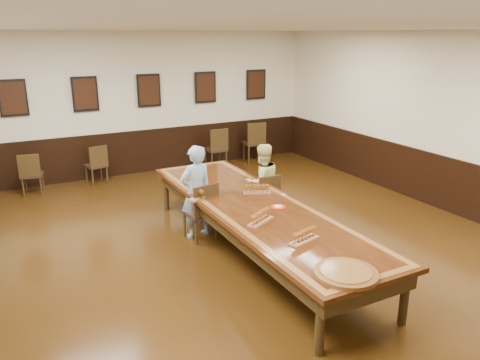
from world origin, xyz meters
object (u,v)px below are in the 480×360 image
spare_chair_d (254,142)px  conference_table (256,215)px  person_woman (262,183)px  carved_platter (346,273)px  spare_chair_b (96,164)px  spare_chair_a (32,173)px  spare_chair_c (216,148)px  chair_man (200,210)px  person_man (196,192)px  chair_woman (264,198)px

spare_chair_d → conference_table: size_ratio=0.21×
person_woman → carved_platter: 3.44m
spare_chair_b → spare_chair_d: bearing=167.9°
spare_chair_a → spare_chair_c: (4.12, 0.03, 0.06)m
chair_man → person_man: person_man is taller
spare_chair_d → carved_platter: bearing=77.8°
chair_man → chair_woman: size_ratio=1.08×
chair_woman → person_man: size_ratio=0.58×
spare_chair_b → person_woman: person_woman is taller
spare_chair_a → carved_platter: bearing=122.2°
spare_chair_b → carved_platter: bearing=87.7°
chair_woman → spare_chair_a: 4.86m
spare_chair_a → spare_chair_d: spare_chair_d is taller
spare_chair_b → spare_chair_c: spare_chair_c is taller
conference_table → person_man: bearing=118.7°
spare_chair_c → carved_platter: (-1.64, -6.71, 0.28)m
chair_man → spare_chair_b: chair_man is taller
spare_chair_c → conference_table: spare_chair_c is taller
spare_chair_a → carved_platter: spare_chair_a is taller
spare_chair_b → person_man: bearing=91.0°
chair_man → spare_chair_b: size_ratio=1.10×
chair_man → chair_woman: (1.26, 0.13, -0.04)m
carved_platter → chair_woman: bearing=73.8°
chair_man → conference_table: chair_man is taller
carved_platter → person_man: bearing=96.1°
conference_table → carved_platter: size_ratio=6.07×
person_woman → carved_platter: person_woman is taller
spare_chair_b → spare_chair_d: spare_chair_d is taller
spare_chair_b → person_man: (0.84, -3.63, 0.32)m
spare_chair_a → spare_chair_c: spare_chair_c is taller
person_man → conference_table: (0.53, -0.97, -0.14)m
spare_chair_b → carved_platter: 6.92m
spare_chair_b → person_woman: size_ratio=0.63×
chair_man → spare_chair_a: 4.19m
spare_chair_b → spare_chair_c: 2.82m
spare_chair_a → chair_woman: bearing=146.5°
spare_chair_c → spare_chair_d: bearing=-175.2°
chair_man → person_woman: 1.30m
person_man → person_woman: size_ratio=1.10×
carved_platter → spare_chair_b: bearing=99.8°
chair_man → chair_woman: chair_man is taller
person_woman → conference_table: (-0.74, -1.10, -0.07)m
spare_chair_a → person_woman: person_woman is taller
spare_chair_a → conference_table: (2.67, -4.47, 0.18)m
chair_man → person_woman: person_woman is taller
spare_chair_d → carved_platter: size_ratio=1.25×
spare_chair_b → spare_chair_d: 3.93m
person_man → spare_chair_d: bearing=-139.0°
conference_table → chair_man: bearing=120.7°
conference_table → carved_platter: bearing=-95.1°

